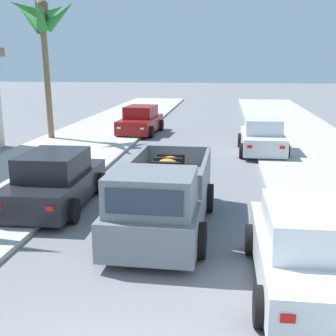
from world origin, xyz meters
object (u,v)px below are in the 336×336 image
(car_right_mid, at_px, (55,181))
(palm_tree_left_mid, at_px, (42,24))
(pickup_truck, at_px, (163,198))
(car_left_near, at_px, (262,137))
(car_left_mid, at_px, (141,121))
(car_right_near, at_px, (309,251))

(car_right_mid, height_order, palm_tree_left_mid, palm_tree_left_mid)
(pickup_truck, relative_size, car_left_near, 1.23)
(pickup_truck, xyz_separation_m, car_right_mid, (-3.23, 1.49, -0.10))
(palm_tree_left_mid, bearing_deg, pickup_truck, -57.03)
(pickup_truck, distance_m, car_left_mid, 14.71)
(car_right_near, height_order, car_left_mid, same)
(pickup_truck, distance_m, car_right_near, 3.75)
(car_left_near, xyz_separation_m, palm_tree_left_mid, (-10.53, 1.78, 4.98))
(car_right_near, xyz_separation_m, palm_tree_left_mid, (-10.40, 13.90, 4.98))
(car_left_mid, relative_size, palm_tree_left_mid, 0.63)
(car_right_near, bearing_deg, car_left_near, 89.40)
(car_left_mid, distance_m, palm_tree_left_mid, 7.09)
(pickup_truck, distance_m, car_right_mid, 3.55)
(pickup_truck, height_order, car_right_near, pickup_truck)
(pickup_truck, height_order, palm_tree_left_mid, palm_tree_left_mid)
(car_left_near, distance_m, palm_tree_left_mid, 11.78)
(car_left_near, relative_size, palm_tree_left_mid, 0.62)
(car_right_near, relative_size, car_left_mid, 0.98)
(car_right_mid, bearing_deg, car_left_mid, 90.25)
(palm_tree_left_mid, bearing_deg, car_left_mid, 33.61)
(car_left_mid, height_order, palm_tree_left_mid, palm_tree_left_mid)
(car_left_near, relative_size, car_left_mid, 0.98)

